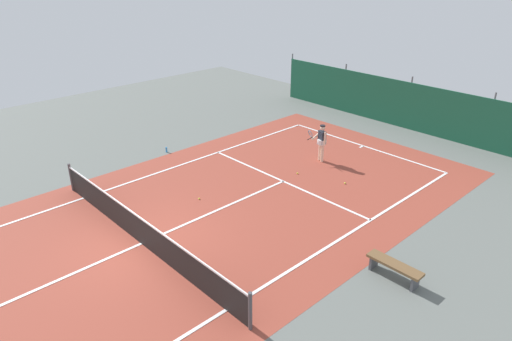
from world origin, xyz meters
TOP-DOWN VIEW (x-y plane):
  - ground_plane at (0.00, 0.00)m, footprint 36.00×36.00m
  - court_surface at (0.00, 0.00)m, footprint 11.02×26.60m
  - tennis_net at (0.00, 0.00)m, footprint 10.12×0.10m
  - back_fence at (-0.00, 16.09)m, footprint 16.30×0.98m
  - tennis_player at (-0.30, 9.07)m, footprint 0.83×0.66m
  - tennis_ball_near_player at (1.83, 8.02)m, footprint 0.07×0.07m
  - tennis_ball_midcourt at (-0.07, 7.33)m, footprint 0.07×0.07m
  - tennis_ball_by_sideline at (-1.09, 3.06)m, footprint 0.07×0.07m
  - courtside_bench at (6.31, 4.22)m, footprint 1.60×0.40m
  - water_bottle at (-5.77, 4.72)m, footprint 0.08×0.08m

SIDE VIEW (x-z plane):
  - ground_plane at x=0.00m, z-range 0.00..0.00m
  - court_surface at x=0.00m, z-range 0.00..0.01m
  - tennis_ball_near_player at x=1.83m, z-range 0.00..0.07m
  - tennis_ball_midcourt at x=-0.07m, z-range 0.00..0.07m
  - tennis_ball_by_sideline at x=-1.09m, z-range 0.00..0.07m
  - water_bottle at x=-5.77m, z-range 0.00..0.24m
  - courtside_bench at x=6.31m, z-range 0.13..0.62m
  - tennis_net at x=0.00m, z-range -0.04..1.06m
  - back_fence at x=0.00m, z-range -0.68..2.02m
  - tennis_player at x=-0.30m, z-range 0.14..1.78m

